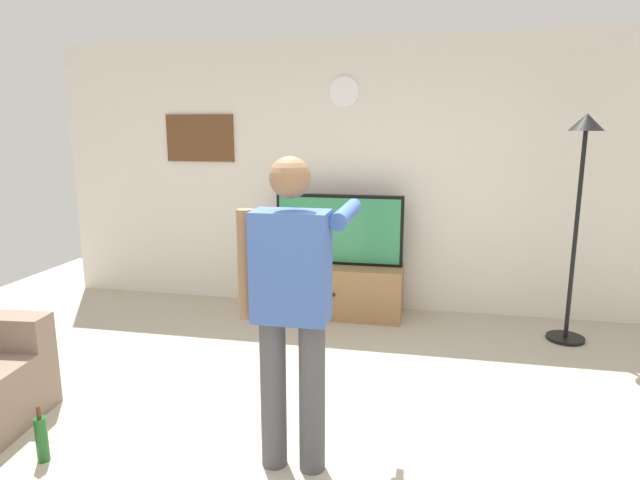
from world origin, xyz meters
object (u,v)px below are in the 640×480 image
Objects in this scene: tv_stand at (338,290)px; person_standing_nearer_lamp at (292,300)px; television at (339,230)px; floor_lamp at (581,182)px; beverage_bottle at (42,438)px; wall_clock at (344,92)px; framed_picture at (200,138)px.

tv_stand is 0.75× the size of person_standing_nearer_lamp.
person_standing_nearer_lamp reaches higher than television.
tv_stand is 0.60m from television.
person_standing_nearer_lamp is (-1.91, -2.21, -0.44)m from floor_lamp.
television reaches higher than beverage_bottle.
television is 3.80× the size of beverage_bottle.
beverage_bottle is (-3.29, -2.46, -1.26)m from floor_lamp.
wall_clock is at bearing 90.00° from tv_stand.
tv_stand is at bearing 172.86° from floor_lamp.
beverage_bottle is at bearing -113.70° from television.
wall_clock is at bearing -0.19° from framed_picture.
framed_picture is at bearing 121.55° from person_standing_nearer_lamp.
wall_clock is at bearing 90.00° from television.
tv_stand is 0.65× the size of floor_lamp.
television is 3.10m from beverage_bottle.
tv_stand is 4.33× the size of wall_clock.
framed_picture is at bearing 170.75° from television.
person_standing_nearer_lamp is 1.63m from beverage_bottle.
floor_lamp reaches higher than television.
television is at bearing -90.00° from wall_clock.
person_standing_nearer_lamp is at bearing -86.03° from tv_stand.
wall_clock is at bearing 165.17° from floor_lamp.
wall_clock is (0.00, 0.24, 1.33)m from television.
floor_lamp is (2.08, -0.55, -0.79)m from wall_clock.
floor_lamp reaches higher than person_standing_nearer_lamp.
framed_picture is 3.34m from person_standing_nearer_lamp.
wall_clock is 3.83m from beverage_bottle.
wall_clock is 3.02m from person_standing_nearer_lamp.
floor_lamp is 5.91× the size of beverage_bottle.
television is at bearing 66.30° from beverage_bottle.
television is at bearing 93.89° from person_standing_nearer_lamp.
television is 0.74× the size of person_standing_nearer_lamp.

